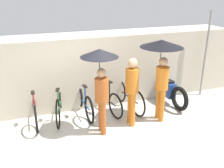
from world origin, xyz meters
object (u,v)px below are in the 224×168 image
(parked_bicycle_0, at_px, (35,109))
(parked_bicycle_2, at_px, (84,101))
(pedestrian_leading, at_px, (100,71))
(motorcycle, at_px, (165,89))
(parked_bicycle_1, at_px, (60,104))
(parked_bicycle_4, at_px, (128,96))
(pedestrian_center, at_px, (132,87))
(parked_bicycle_3, at_px, (106,99))
(pedestrian_trailing, at_px, (162,57))

(parked_bicycle_0, relative_size, parked_bicycle_2, 1.02)
(pedestrian_leading, height_order, motorcycle, pedestrian_leading)
(parked_bicycle_1, relative_size, parked_bicycle_4, 1.01)
(parked_bicycle_2, height_order, pedestrian_center, pedestrian_center)
(parked_bicycle_2, xyz_separation_m, motorcycle, (2.56, 0.02, 0.02))
(parked_bicycle_3, bearing_deg, motorcycle, -100.27)
(parked_bicycle_0, distance_m, parked_bicycle_1, 0.65)
(parked_bicycle_1, bearing_deg, parked_bicycle_2, -80.76)
(parked_bicycle_2, height_order, motorcycle, parked_bicycle_2)
(parked_bicycle_1, height_order, parked_bicycle_3, parked_bicycle_1)
(parked_bicycle_4, distance_m, motorcycle, 1.27)
(parked_bicycle_1, height_order, parked_bicycle_2, parked_bicycle_1)
(parked_bicycle_0, height_order, parked_bicycle_4, parked_bicycle_4)
(parked_bicycle_0, relative_size, parked_bicycle_3, 1.06)
(pedestrian_center, distance_m, pedestrian_trailing, 1.04)
(parked_bicycle_2, bearing_deg, parked_bicycle_0, 86.30)
(parked_bicycle_4, relative_size, motorcycle, 0.85)
(parked_bicycle_0, distance_m, pedestrian_center, 2.57)
(parked_bicycle_1, distance_m, pedestrian_trailing, 2.91)
(parked_bicycle_3, xyz_separation_m, parked_bicycle_4, (0.64, -0.05, 0.01))
(parked_bicycle_2, relative_size, motorcycle, 0.84)
(parked_bicycle_1, distance_m, parked_bicycle_4, 1.93)
(pedestrian_trailing, height_order, motorcycle, pedestrian_trailing)
(parked_bicycle_1, relative_size, pedestrian_leading, 0.89)
(parked_bicycle_3, bearing_deg, pedestrian_leading, 143.85)
(pedestrian_center, bearing_deg, pedestrian_leading, -175.38)
(parked_bicycle_1, xyz_separation_m, motorcycle, (3.20, -0.02, -0.00))
(parked_bicycle_2, height_order, parked_bicycle_3, parked_bicycle_3)
(parked_bicycle_1, distance_m, parked_bicycle_2, 0.64)
(pedestrian_leading, xyz_separation_m, motorcycle, (2.36, 1.00, -1.13))
(parked_bicycle_0, xyz_separation_m, pedestrian_center, (2.29, -0.96, 0.67))
(motorcycle, bearing_deg, pedestrian_center, 117.46)
(parked_bicycle_4, bearing_deg, motorcycle, -92.76)
(parked_bicycle_1, height_order, motorcycle, parked_bicycle_1)
(parked_bicycle_3, bearing_deg, parked_bicycle_2, 76.63)
(parked_bicycle_4, bearing_deg, parked_bicycle_2, 80.36)
(pedestrian_trailing, bearing_deg, motorcycle, 48.21)
(parked_bicycle_2, distance_m, pedestrian_center, 1.52)
(pedestrian_leading, height_order, pedestrian_center, pedestrian_leading)
(parked_bicycle_1, bearing_deg, motorcycle, -77.54)
(pedestrian_trailing, distance_m, motorcycle, 1.73)
(pedestrian_center, bearing_deg, pedestrian_trailing, 6.07)
(parked_bicycle_4, xyz_separation_m, pedestrian_center, (-0.28, -0.87, 0.64))
(parked_bicycle_3, xyz_separation_m, pedestrian_trailing, (1.17, -0.84, 1.30))
(parked_bicycle_0, bearing_deg, pedestrian_trailing, -105.81)
(parked_bicycle_0, bearing_deg, parked_bicycle_2, -90.79)
(pedestrian_center, height_order, motorcycle, pedestrian_center)
(parked_bicycle_3, relative_size, pedestrian_leading, 0.82)
(parked_bicycle_4, distance_m, pedestrian_trailing, 1.61)
(parked_bicycle_0, relative_size, parked_bicycle_1, 0.98)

